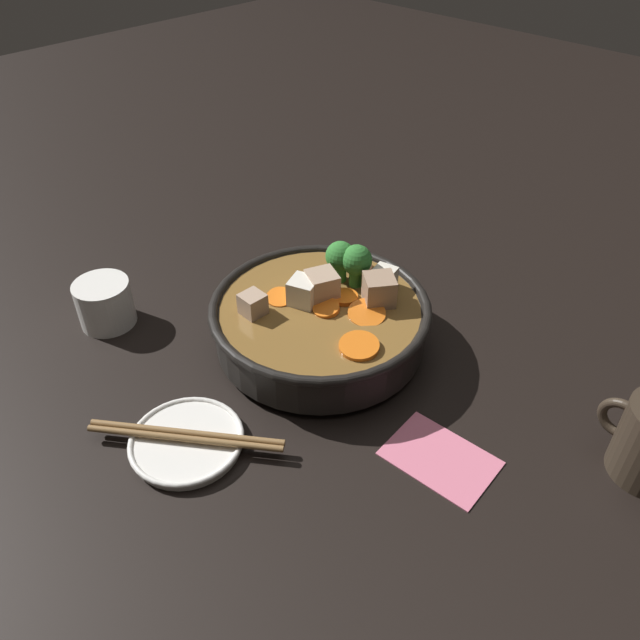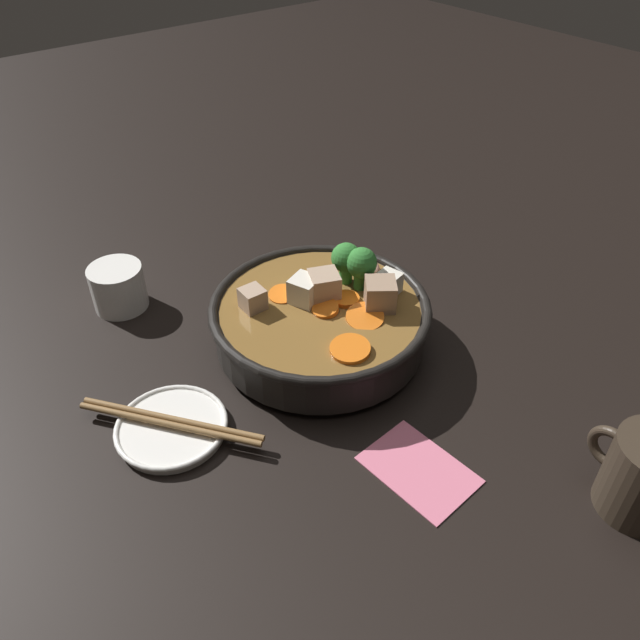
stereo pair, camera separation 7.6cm
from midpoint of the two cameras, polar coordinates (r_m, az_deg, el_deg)
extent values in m
plane|color=black|center=(0.79, -2.77, -2.43)|extent=(3.00, 3.00, 0.00)
cylinder|color=black|center=(0.78, -2.78, -2.16)|extent=(0.14, 0.14, 0.01)
cylinder|color=black|center=(0.76, -2.85, -0.42)|extent=(0.26, 0.26, 0.05)
torus|color=black|center=(0.75, -2.91, 1.11)|extent=(0.27, 0.27, 0.01)
cylinder|color=brown|center=(0.76, -2.88, 0.26)|extent=(0.24, 0.24, 0.03)
cylinder|color=orange|center=(0.76, -6.55, 1.94)|extent=(0.05, 0.05, 0.01)
cylinder|color=orange|center=(0.74, -2.36, 0.95)|extent=(0.04, 0.04, 0.01)
cylinder|color=orange|center=(0.73, 1.34, 0.49)|extent=(0.06, 0.06, 0.01)
cylinder|color=orange|center=(0.76, -0.61, 2.00)|extent=(0.04, 0.04, 0.01)
cylinder|color=orange|center=(0.69, 0.43, -2.54)|extent=(0.06, 0.06, 0.01)
cylinder|color=green|center=(0.79, -0.94, 4.30)|extent=(0.02, 0.02, 0.02)
sphere|color=#2D752D|center=(0.77, -0.96, 5.78)|extent=(0.04, 0.04, 0.04)
cylinder|color=green|center=(0.78, 0.50, 3.87)|extent=(0.02, 0.02, 0.02)
sphere|color=#2D752D|center=(0.76, 0.51, 5.41)|extent=(0.04, 0.04, 0.04)
cube|color=#9E7F66|center=(0.74, 2.53, 2.67)|extent=(0.05, 0.05, 0.04)
cube|color=tan|center=(0.75, -2.70, 3.07)|extent=(0.05, 0.05, 0.03)
cube|color=silver|center=(0.75, -4.42, 2.53)|extent=(0.04, 0.04, 0.03)
cube|color=silver|center=(0.77, 3.08, 3.73)|extent=(0.03, 0.03, 0.03)
cube|color=tan|center=(0.74, -9.12, 1.34)|extent=(0.03, 0.03, 0.03)
ellipsoid|color=#EA9E84|center=(0.81, 0.92, 5.26)|extent=(0.05, 0.03, 0.02)
cylinder|color=white|center=(0.69, -15.22, -10.92)|extent=(0.12, 0.12, 0.01)
torus|color=white|center=(0.69, -15.29, -10.65)|extent=(0.12, 0.12, 0.01)
cylinder|color=white|center=(0.86, -21.50, 1.33)|extent=(0.07, 0.07, 0.06)
cylinder|color=brown|center=(0.85, -21.78, 2.30)|extent=(0.06, 0.06, 0.00)
torus|color=#33281E|center=(0.69, 23.00, -8.47)|extent=(0.05, 0.01, 0.05)
cube|color=#D16B84|center=(0.67, 7.68, -12.54)|extent=(0.12, 0.08, 0.00)
cylinder|color=olive|center=(0.69, -15.27, -10.05)|extent=(0.17, 0.13, 0.01)
cylinder|color=olive|center=(0.68, -15.50, -10.55)|extent=(0.17, 0.13, 0.01)
camera|label=1|loc=(0.04, -92.86, -2.31)|focal=35.00mm
camera|label=2|loc=(0.04, 87.14, 2.31)|focal=35.00mm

